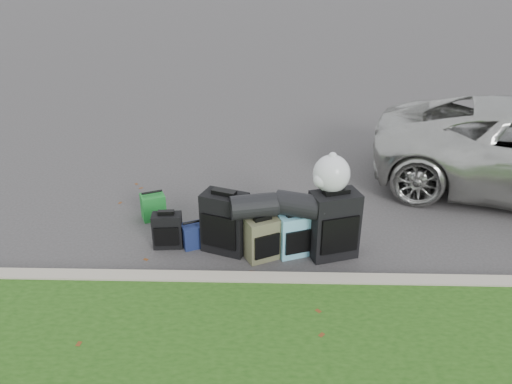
{
  "coord_description": "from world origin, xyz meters",
  "views": [
    {
      "loc": [
        0.04,
        -5.31,
        3.24
      ],
      "look_at": [
        -0.1,
        0.2,
        0.55
      ],
      "focal_mm": 35.0,
      "sensor_mm": 36.0,
      "label": 1
    }
  ],
  "objects_px": {
    "suitcase_small_black": "(168,230)",
    "tote_navy": "(194,235)",
    "suitcase_olive": "(262,239)",
    "suitcase_large_black_right": "(334,225)",
    "suitcase_large_black_left": "(225,222)",
    "tote_green": "(153,206)",
    "suitcase_teal": "(294,235)"
  },
  "relations": [
    {
      "from": "suitcase_large_black_right",
      "to": "tote_navy",
      "type": "xyz_separation_m",
      "value": [
        -1.65,
        0.15,
        -0.26
      ]
    },
    {
      "from": "suitcase_small_black",
      "to": "suitcase_large_black_right",
      "type": "height_order",
      "value": "suitcase_large_black_right"
    },
    {
      "from": "suitcase_small_black",
      "to": "tote_green",
      "type": "relative_size",
      "value": 1.27
    },
    {
      "from": "suitcase_olive",
      "to": "tote_green",
      "type": "bearing_deg",
      "value": 120.95
    },
    {
      "from": "suitcase_large_black_left",
      "to": "suitcase_large_black_right",
      "type": "height_order",
      "value": "suitcase_large_black_right"
    },
    {
      "from": "suitcase_large_black_right",
      "to": "tote_navy",
      "type": "bearing_deg",
      "value": 156.95
    },
    {
      "from": "suitcase_olive",
      "to": "suitcase_small_black",
      "type": "bearing_deg",
      "value": 141.93
    },
    {
      "from": "suitcase_teal",
      "to": "tote_navy",
      "type": "bearing_deg",
      "value": 152.4
    },
    {
      "from": "suitcase_small_black",
      "to": "tote_green",
      "type": "distance_m",
      "value": 0.77
    },
    {
      "from": "tote_green",
      "to": "tote_navy",
      "type": "distance_m",
      "value": 0.93
    },
    {
      "from": "suitcase_large_black_left",
      "to": "suitcase_olive",
      "type": "height_order",
      "value": "suitcase_large_black_left"
    },
    {
      "from": "suitcase_small_black",
      "to": "suitcase_teal",
      "type": "xyz_separation_m",
      "value": [
        1.5,
        -0.14,
        0.04
      ]
    },
    {
      "from": "suitcase_large_black_right",
      "to": "suitcase_large_black_left",
      "type": "bearing_deg",
      "value": 158.45
    },
    {
      "from": "suitcase_large_black_left",
      "to": "tote_green",
      "type": "xyz_separation_m",
      "value": [
        -1.02,
        0.75,
        -0.2
      ]
    },
    {
      "from": "suitcase_teal",
      "to": "tote_navy",
      "type": "relative_size",
      "value": 1.8
    },
    {
      "from": "suitcase_large_black_left",
      "to": "tote_green",
      "type": "distance_m",
      "value": 1.28
    },
    {
      "from": "suitcase_olive",
      "to": "tote_green",
      "type": "relative_size",
      "value": 1.5
    },
    {
      "from": "suitcase_large_black_right",
      "to": "tote_green",
      "type": "xyz_separation_m",
      "value": [
        -2.28,
        0.84,
        -0.23
      ]
    },
    {
      "from": "suitcase_olive",
      "to": "suitcase_large_black_right",
      "type": "distance_m",
      "value": 0.83
    },
    {
      "from": "suitcase_small_black",
      "to": "suitcase_large_black_left",
      "type": "distance_m",
      "value": 0.72
    },
    {
      "from": "tote_green",
      "to": "suitcase_large_black_left",
      "type": "bearing_deg",
      "value": -59.8
    },
    {
      "from": "suitcase_teal",
      "to": "suitcase_olive",
      "type": "bearing_deg",
      "value": 173.26
    },
    {
      "from": "suitcase_teal",
      "to": "suitcase_large_black_right",
      "type": "relative_size",
      "value": 0.65
    },
    {
      "from": "suitcase_large_black_left",
      "to": "tote_green",
      "type": "relative_size",
      "value": 2.16
    },
    {
      "from": "tote_green",
      "to": "tote_navy",
      "type": "xyz_separation_m",
      "value": [
        0.63,
        -0.68,
        -0.03
      ]
    },
    {
      "from": "suitcase_small_black",
      "to": "suitcase_olive",
      "type": "xyz_separation_m",
      "value": [
        1.14,
        -0.23,
        0.04
      ]
    },
    {
      "from": "suitcase_small_black",
      "to": "tote_navy",
      "type": "bearing_deg",
      "value": -1.86
    },
    {
      "from": "suitcase_teal",
      "to": "suitcase_large_black_left",
      "type": "bearing_deg",
      "value": 153.65
    },
    {
      "from": "suitcase_teal",
      "to": "tote_green",
      "type": "bearing_deg",
      "value": 135.18
    },
    {
      "from": "suitcase_large_black_right",
      "to": "tote_navy",
      "type": "distance_m",
      "value": 1.67
    },
    {
      "from": "suitcase_small_black",
      "to": "tote_navy",
      "type": "relative_size",
      "value": 1.5
    },
    {
      "from": "suitcase_large_black_left",
      "to": "tote_navy",
      "type": "bearing_deg",
      "value": -169.38
    }
  ]
}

